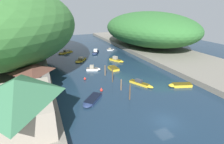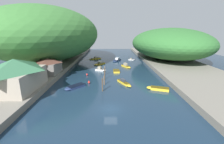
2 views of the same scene
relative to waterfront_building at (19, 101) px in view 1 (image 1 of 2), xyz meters
name	(u,v)px [view 1 (image 1 of 2)]	position (x,y,z in m)	size (l,w,h in m)	color
water_surface	(102,66)	(20.88, 23.36, -4.93)	(130.00, 130.00, 0.00)	#192D42
left_bank	(3,77)	(-5.70, 23.36, -4.26)	(22.00, 120.00, 1.33)	slate
right_bank	(171,55)	(47.46, 23.36, -4.26)	(22.00, 120.00, 1.33)	slate
hillside_right	(149,28)	(48.56, 39.48, 3.44)	(34.22, 47.91, 14.08)	#2D662D
waterfront_building	(19,101)	(0.00, 0.00, 0.00)	(9.35, 12.88, 6.94)	gray
boathouse_shed	(33,76)	(1.77, 12.94, -1.17)	(6.71, 8.12, 4.71)	slate
boat_small_dinghy	(91,101)	(11.61, 3.91, -4.61)	(5.14, 5.34, 0.65)	navy
boat_cabin_cruiser	(111,49)	(31.42, 41.80, -4.68)	(3.52, 2.65, 0.79)	white
boat_far_right_bank	(179,85)	(32.33, 2.71, -4.59)	(5.58, 3.28, 0.69)	gold
boat_far_upstream	(94,69)	(17.35, 20.85, -4.45)	(4.28, 2.95, 1.55)	silver
boat_navy_launch	(142,84)	(24.68, 6.70, -4.53)	(3.78, 6.02, 1.25)	gold
boat_mid_channel	(80,60)	(15.99, 31.38, -4.58)	(5.04, 5.75, 1.14)	gold
boat_open_rowboat	(65,52)	(12.82, 43.95, -4.55)	(6.33, 4.80, 1.22)	gold
boat_white_cruiser	(117,60)	(27.11, 26.19, -4.44)	(3.67, 5.52, 1.63)	gold
boat_near_quay	(95,52)	(23.78, 39.05, -4.48)	(4.53, 6.44, 1.49)	navy
boat_yellow_tender	(113,68)	(22.89, 19.71, -4.58)	(2.28, 4.55, 0.71)	gold
mooring_post_nearest	(130,92)	(18.91, 1.92, -3.26)	(0.29, 0.29, 3.32)	#4C3D2D
mooring_post_second	(121,85)	(19.15, 6.35, -3.62)	(0.28, 0.28, 2.60)	brown
mooring_post_middle	(112,75)	(19.09, 11.04, -3.16)	(0.24, 0.24, 3.52)	#4C3D2D
mooring_post_fourth	(105,70)	(18.99, 15.81, -3.47)	(0.31, 0.31, 2.89)	brown
channel_buoy_near	(101,90)	(14.90, 7.39, -4.57)	(0.62, 0.62, 0.93)	red
channel_buoy_far	(85,79)	(13.20, 14.95, -4.59)	(0.58, 0.58, 0.87)	red
person_on_quay	(44,97)	(3.32, 5.21, -2.62)	(0.26, 0.40, 1.69)	#282D3D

